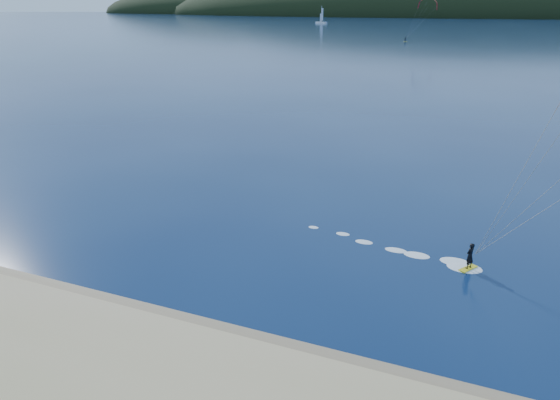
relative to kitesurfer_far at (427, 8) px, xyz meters
name	(u,v)px	position (x,y,z in m)	size (l,w,h in m)	color
ground	(80,380)	(15.25, -204.73, -12.87)	(1800.00, 1800.00, 0.00)	#081A3E
wet_sand	(147,320)	(15.25, -200.23, -12.82)	(220.00, 2.50, 0.10)	#917754
headland	(497,16)	(15.88, 540.56, -12.87)	(1200.00, 310.00, 140.00)	black
kitesurfer_far	(427,8)	(0.00, 0.00, 0.00)	(12.73, 6.10, 15.36)	yellow
sailboat	(321,22)	(-104.77, 188.30, -11.89)	(9.46, 5.96, 13.24)	white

